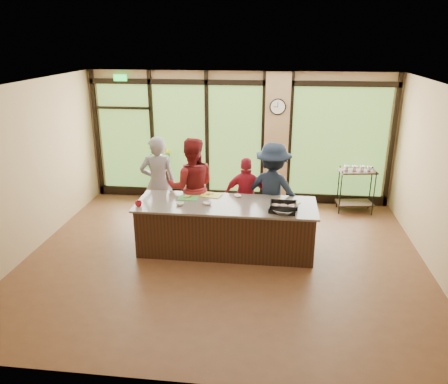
% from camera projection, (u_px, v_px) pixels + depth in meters
% --- Properties ---
extents(floor, '(7.00, 7.00, 0.00)m').
position_uv_depth(floor, '(224.00, 258.00, 7.77)').
color(floor, '#54321D').
rests_on(floor, ground).
extents(ceiling, '(7.00, 7.00, 0.00)m').
position_uv_depth(ceiling, '(224.00, 85.00, 6.75)').
color(ceiling, white).
rests_on(ceiling, back_wall).
extents(back_wall, '(7.00, 0.00, 7.00)m').
position_uv_depth(back_wall, '(239.00, 138.00, 10.06)').
color(back_wall, tan).
rests_on(back_wall, floor).
extents(left_wall, '(0.00, 6.00, 6.00)m').
position_uv_depth(left_wall, '(26.00, 170.00, 7.65)').
color(left_wall, tan).
rests_on(left_wall, floor).
extents(right_wall, '(0.00, 6.00, 6.00)m').
position_uv_depth(right_wall, '(444.00, 186.00, 6.87)').
color(right_wall, tan).
rests_on(right_wall, floor).
extents(window_wall, '(6.90, 0.12, 3.00)m').
position_uv_depth(window_wall, '(246.00, 143.00, 10.04)').
color(window_wall, tan).
rests_on(window_wall, floor).
extents(island_base, '(3.10, 1.00, 0.88)m').
position_uv_depth(island_base, '(226.00, 228.00, 7.90)').
color(island_base, black).
rests_on(island_base, floor).
extents(countertop, '(3.20, 1.10, 0.04)m').
position_uv_depth(countertop, '(226.00, 205.00, 7.74)').
color(countertop, gray).
rests_on(countertop, island_base).
extents(wall_clock, '(0.36, 0.04, 0.36)m').
position_uv_depth(wall_clock, '(278.00, 107.00, 9.59)').
color(wall_clock, black).
rests_on(wall_clock, window_wall).
extents(cook_left, '(0.79, 0.62, 1.92)m').
position_uv_depth(cook_left, '(158.00, 183.00, 8.66)').
color(cook_left, gray).
rests_on(cook_left, floor).
extents(cook_midleft, '(1.06, 0.90, 1.94)m').
position_uv_depth(cook_midleft, '(192.00, 187.00, 8.43)').
color(cook_midleft, maroon).
rests_on(cook_midleft, floor).
extents(cook_midright, '(0.92, 0.40, 1.55)m').
position_uv_depth(cook_midright, '(246.00, 196.00, 8.50)').
color(cook_midright, maroon).
rests_on(cook_midright, floor).
extents(cook_right, '(1.35, 1.01, 1.86)m').
position_uv_depth(cook_right, '(273.00, 191.00, 8.33)').
color(cook_right, '#162031').
rests_on(cook_right, floor).
extents(roasting_pan, '(0.51, 0.43, 0.08)m').
position_uv_depth(roasting_pan, '(283.00, 209.00, 7.38)').
color(roasting_pan, black).
rests_on(roasting_pan, countertop).
extents(mixing_bowl, '(0.45, 0.45, 0.09)m').
position_uv_depth(mixing_bowl, '(284.00, 211.00, 7.30)').
color(mixing_bowl, silver).
rests_on(mixing_bowl, countertop).
extents(cutting_board_left, '(0.37, 0.28, 0.01)m').
position_uv_depth(cutting_board_left, '(188.00, 198.00, 7.99)').
color(cutting_board_left, green).
rests_on(cutting_board_left, countertop).
extents(cutting_board_center, '(0.43, 0.36, 0.01)m').
position_uv_depth(cutting_board_center, '(211.00, 195.00, 8.13)').
color(cutting_board_center, gold).
rests_on(cutting_board_center, countertop).
extents(cutting_board_right, '(0.51, 0.46, 0.01)m').
position_uv_depth(cutting_board_right, '(286.00, 203.00, 7.74)').
color(cutting_board_right, gold).
rests_on(cutting_board_right, countertop).
extents(prep_bowl_near, '(0.16, 0.16, 0.05)m').
position_uv_depth(prep_bowl_near, '(180.00, 204.00, 7.66)').
color(prep_bowl_near, white).
rests_on(prep_bowl_near, countertop).
extents(prep_bowl_mid, '(0.19, 0.19, 0.05)m').
position_uv_depth(prep_bowl_mid, '(207.00, 203.00, 7.68)').
color(prep_bowl_mid, white).
rests_on(prep_bowl_mid, countertop).
extents(prep_bowl_far, '(0.16, 0.16, 0.03)m').
position_uv_depth(prep_bowl_far, '(238.00, 196.00, 8.05)').
color(prep_bowl_far, white).
rests_on(prep_bowl_far, countertop).
extents(red_ramekin, '(0.15, 0.15, 0.09)m').
position_uv_depth(red_ramekin, '(138.00, 204.00, 7.60)').
color(red_ramekin, '#A2101C').
rests_on(red_ramekin, countertop).
extents(flower_stand, '(0.45, 0.45, 0.77)m').
position_uv_depth(flower_stand, '(162.00, 184.00, 10.41)').
color(flower_stand, black).
rests_on(flower_stand, floor).
extents(flower_vase, '(0.29, 0.29, 0.30)m').
position_uv_depth(flower_vase, '(161.00, 163.00, 10.23)').
color(flower_vase, olive).
rests_on(flower_vase, flower_stand).
extents(bar_cart, '(0.83, 0.54, 1.06)m').
position_uv_depth(bar_cart, '(356.00, 184.00, 9.61)').
color(bar_cart, black).
rests_on(bar_cart, floor).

